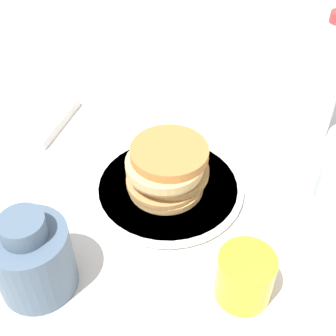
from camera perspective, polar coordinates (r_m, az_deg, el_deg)
The scene contains 8 objects.
ground_plane at distance 0.84m, azimuth -1.12°, elevation -1.36°, with size 4.00×4.00×0.00m, color silver.
plate at distance 0.82m, azimuth 0.00°, elevation -2.40°, with size 0.26×0.26×0.01m.
pancake_stack at distance 0.79m, azimuth -0.15°, elevation -0.07°, with size 0.14×0.14×0.08m.
juice_glass at distance 0.67m, azimuth 9.34°, elevation -12.95°, with size 0.08×0.08×0.08m.
cream_jug at distance 0.68m, azimuth -16.17°, elevation -10.47°, with size 0.11×0.11×0.14m.
water_bottle_near at distance 0.93m, azimuth 18.40°, elevation 10.14°, with size 0.07×0.07×0.25m.
water_bottle_mid at distance 0.68m, azimuth 19.74°, elevation -4.16°, with size 0.07×0.07×0.25m.
napkin at distance 1.00m, azimuth -15.87°, elevation 5.95°, with size 0.19×0.17×0.02m.
Camera 1 is at (0.60, -0.02, 0.59)m, focal length 50.00 mm.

